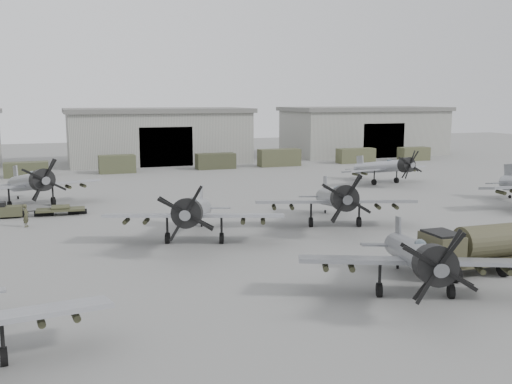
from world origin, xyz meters
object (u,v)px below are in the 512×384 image
tug_trailer (30,211)px  aircraft_far_1 (387,167)px  ground_crew (26,216)px  fuel_tanker (480,245)px  aircraft_far_0 (31,182)px  aircraft_mid_1 (194,212)px  aircraft_mid_2 (336,198)px  aircraft_near_1 (417,257)px

tug_trailer → aircraft_far_1: bearing=11.9°
aircraft_far_1 → ground_crew: (-40.20, -10.40, -1.16)m
fuel_tanker → ground_crew: (-25.98, 22.14, -0.69)m
aircraft_far_0 → fuel_tanker: (25.77, -30.84, -0.79)m
aircraft_mid_1 → aircraft_far_1: 35.11m
aircraft_far_0 → fuel_tanker: size_ratio=1.80×
fuel_tanker → aircraft_mid_2: bearing=101.4°
aircraft_near_1 → aircraft_far_0: (-19.51, 33.40, 0.19)m
aircraft_mid_1 → ground_crew: 15.22m
aircraft_mid_2 → fuel_tanker: bearing=-61.6°
aircraft_mid_2 → aircraft_far_1: 25.18m
aircraft_near_1 → ground_crew: size_ratio=6.41×
aircraft_mid_1 → fuel_tanker: bearing=-20.6°
aircraft_mid_2 → aircraft_far_0: (-23.29, 17.14, 0.06)m
aircraft_mid_1 → tug_trailer: bearing=148.7°
ground_crew → aircraft_mid_2: bearing=-93.2°
aircraft_far_0 → aircraft_near_1: bearing=-75.5°
aircraft_far_0 → aircraft_far_1: size_ratio=1.15×
fuel_tanker → tug_trailer: fuel_tanker is taller
aircraft_near_1 → tug_trailer: 34.98m
tug_trailer → ground_crew: bearing=-88.6°
aircraft_mid_1 → ground_crew: (-11.52, 9.85, -1.41)m
aircraft_mid_1 → aircraft_far_0: aircraft_far_0 is taller
aircraft_far_1 → tug_trailer: (-40.07, -6.16, -1.56)m
aircraft_near_1 → aircraft_far_1: size_ratio=1.03×
fuel_tanker → aircraft_far_0: bearing=131.1°
aircraft_mid_1 → aircraft_far_1: aircraft_mid_1 is taller
aircraft_near_1 → ground_crew: bearing=152.1°
aircraft_far_0 → aircraft_mid_1: bearing=-74.4°
aircraft_far_0 → aircraft_far_1: (39.99, 1.70, -0.32)m
aircraft_near_1 → aircraft_far_1: aircraft_near_1 is taller
aircraft_mid_1 → fuel_tanker: size_ratio=1.73×
aircraft_near_1 → ground_crew: 31.63m
aircraft_mid_1 → ground_crew: size_ratio=6.82×
aircraft_mid_2 → ground_crew: size_ratio=6.90×
aircraft_mid_2 → ground_crew: (-23.50, 8.44, -1.42)m
aircraft_near_1 → tug_trailer: aircraft_near_1 is taller
aircraft_near_1 → tug_trailer: (-19.58, 28.94, -1.69)m
aircraft_near_1 → tug_trailer: size_ratio=1.66×
aircraft_far_0 → ground_crew: 8.83m
aircraft_mid_1 → aircraft_far_1: (28.68, 20.25, -0.25)m
ground_crew → aircraft_mid_1: bearing=-114.0°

